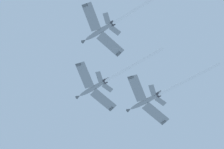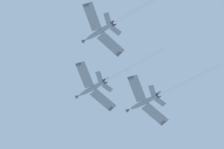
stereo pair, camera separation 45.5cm
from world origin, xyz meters
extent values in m
ellipsoid|color=gray|center=(-21.06, 8.72, 164.24)|extent=(11.62, 3.74, 6.11)
cone|color=#595E60|center=(-27.08, 9.87, 166.95)|extent=(2.14, 1.54, 1.75)
ellipsoid|color=black|center=(-22.71, 9.03, 165.64)|extent=(3.06, 1.53, 1.96)
cube|color=gray|center=(-21.38, 3.38, 163.82)|extent=(3.86, 9.17, 1.64)
cube|color=#595E60|center=(-21.83, -0.71, 163.81)|extent=(1.73, 0.79, 0.84)
cube|color=gray|center=(-19.39, 13.79, 163.82)|extent=(6.84, 9.58, 1.64)
cube|color=#595E60|center=(-18.30, 17.76, 163.81)|extent=(1.83, 1.35, 0.84)
cube|color=gray|center=(-17.00, 5.62, 162.21)|extent=(2.15, 3.79, 0.88)
cube|color=gray|center=(-16.14, 10.10, 162.21)|extent=(3.23, 3.98, 0.88)
cube|color=#595E60|center=(-16.19, 7.79, 163.57)|extent=(3.30, 0.80, 3.53)
cylinder|color=#38383D|center=(-15.98, 7.29, 161.80)|extent=(1.37, 1.02, 1.14)
cylinder|color=#38383D|center=(-15.81, 8.17, 161.80)|extent=(1.37, 1.02, 1.14)
cylinder|color=white|center=(-5.16, 5.67, 156.95)|extent=(21.68, 5.06, 10.41)
ellipsoid|color=gray|center=(-10.50, -8.25, 159.74)|extent=(11.54, 3.50, 6.34)
cone|color=#595E60|center=(-16.47, -7.24, 162.60)|extent=(2.13, 1.51, 1.77)
ellipsoid|color=black|center=(-12.12, -7.98, 161.18)|extent=(3.04, 1.48, 2.01)
cube|color=gray|center=(-10.72, -13.59, 159.31)|extent=(4.01, 9.23, 1.71)
cube|color=#595E60|center=(-11.09, -17.69, 159.29)|extent=(1.73, 0.82, 0.88)
cube|color=gray|center=(-8.94, -3.14, 159.31)|extent=(6.68, 9.58, 1.71)
cube|color=#595E60|center=(-7.93, 0.84, 159.29)|extent=(1.82, 1.32, 0.88)
cube|color=gray|center=(-6.42, -11.26, 157.61)|extent=(2.20, 3.81, 0.91)
cube|color=gray|center=(-5.66, -6.77, 157.61)|extent=(3.17, 3.98, 0.91)
cube|color=#595E60|center=(-5.63, -9.08, 158.96)|extent=(3.35, 0.74, 3.56)
cylinder|color=#38383D|center=(-5.44, -9.57, 157.18)|extent=(1.36, 1.00, 1.15)
cylinder|color=#38383D|center=(-5.29, -8.69, 157.18)|extent=(1.36, 1.00, 1.15)
cylinder|color=white|center=(4.53, -10.82, 152.45)|extent=(20.03, 4.36, 10.19)
ellipsoid|color=gray|center=(-6.78, 18.82, 159.22)|extent=(11.56, 3.76, 6.26)
cone|color=#595E60|center=(-12.75, 19.99, 162.03)|extent=(2.15, 1.55, 1.76)
ellipsoid|color=black|center=(-8.40, 19.14, 160.65)|extent=(3.06, 1.54, 1.99)
cube|color=gray|center=(-7.12, 13.49, 158.80)|extent=(3.82, 9.16, 1.69)
cube|color=#595E60|center=(-7.58, 9.40, 158.78)|extent=(1.72, 0.79, 0.86)
cube|color=gray|center=(-5.09, 23.89, 158.80)|extent=(6.84, 9.57, 1.69)
cube|color=#595E60|center=(-3.99, 27.86, 158.78)|extent=(1.82, 1.35, 0.86)
cube|color=gray|center=(-2.75, 15.72, 157.13)|extent=(2.13, 3.78, 0.90)
cube|color=gray|center=(-1.88, 20.19, 157.13)|extent=(3.23, 3.97, 0.90)
cube|color=#595E60|center=(-1.92, 17.88, 158.48)|extent=(3.32, 0.82, 3.55)
cylinder|color=#38383D|center=(-1.73, 17.38, 156.70)|extent=(1.37, 1.02, 1.15)
cylinder|color=#38383D|center=(-1.56, 18.27, 156.70)|extent=(1.37, 1.02, 1.15)
cylinder|color=white|center=(8.75, 15.80, 151.82)|extent=(21.03, 5.01, 10.48)
camera|label=1|loc=(2.49, -26.72, 1.84)|focal=80.33mm
camera|label=2|loc=(2.08, -26.91, 1.84)|focal=80.33mm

